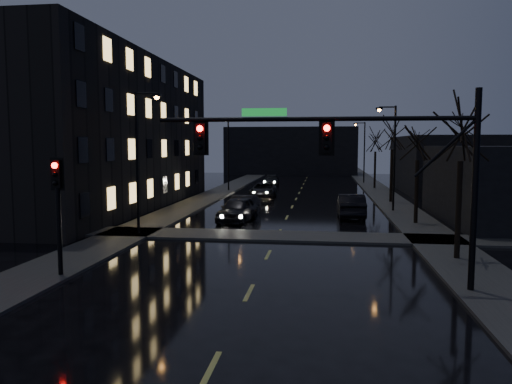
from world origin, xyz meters
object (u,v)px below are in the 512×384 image
(oncoming_car_b, at_px, (242,206))
(lead_car, at_px, (351,206))
(oncoming_car_d, at_px, (271,180))
(oncoming_car_c, at_px, (263,190))
(oncoming_car_a, at_px, (237,209))

(oncoming_car_b, height_order, lead_car, lead_car)
(oncoming_car_d, bearing_deg, oncoming_car_b, -91.88)
(oncoming_car_b, bearing_deg, oncoming_car_c, 98.28)
(oncoming_car_b, bearing_deg, oncoming_car_a, -81.33)
(oncoming_car_a, distance_m, lead_car, 8.14)
(oncoming_car_b, bearing_deg, oncoming_car_d, 99.48)
(oncoming_car_c, xyz_separation_m, oncoming_car_d, (-0.64, 13.72, -0.04))
(oncoming_car_d, height_order, lead_car, lead_car)
(oncoming_car_a, bearing_deg, oncoming_car_c, 96.88)
(oncoming_car_d, bearing_deg, oncoming_car_a, -91.95)
(oncoming_car_c, relative_size, lead_car, 1.01)
(oncoming_car_c, bearing_deg, oncoming_car_a, -91.42)
(oncoming_car_b, relative_size, oncoming_car_c, 0.88)
(oncoming_car_a, relative_size, oncoming_car_b, 1.06)
(oncoming_car_b, distance_m, oncoming_car_d, 26.70)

